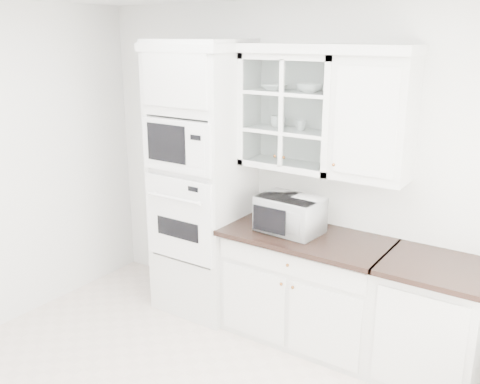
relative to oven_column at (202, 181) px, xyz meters
The scene contains 12 objects.
room_shell 1.37m from the oven_column, 52.79° to the right, with size 4.00×3.50×2.70m.
oven_column is the anchor object (origin of this frame).
base_cabinet_run 1.27m from the oven_column, ahead, with size 1.32×0.67×0.92m.
extra_base_cabinet 2.16m from the oven_column, ahead, with size 0.72×0.67×0.92m.
upper_cabinet_glass 1.03m from the oven_column, 12.10° to the left, with size 0.80×0.33×0.90m.
upper_cabinet_solid 1.60m from the oven_column, ahead, with size 0.55×0.33×0.90m, color silver.
crown_molding 1.33m from the oven_column, 11.90° to the left, with size 2.14×0.38×0.07m, color white.
countertop_microwave 0.89m from the oven_column, ahead, with size 0.49×0.41×0.29m, color white.
bowl_a 1.06m from the oven_column, 13.18° to the left, with size 0.19×0.19×0.05m, color white.
bowl_b 1.26m from the oven_column, 10.98° to the left, with size 0.20×0.20×0.06m, color white.
cup_a 0.88m from the oven_column, 15.70° to the left, with size 0.12×0.12×0.10m, color white.
cup_b 1.04m from the oven_column, 11.39° to the left, with size 0.09×0.09×0.08m, color white.
Camera 1 is at (2.05, -2.13, 2.44)m, focal length 40.00 mm.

